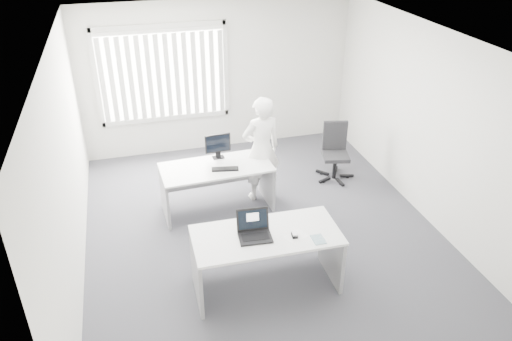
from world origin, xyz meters
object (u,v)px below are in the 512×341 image
object	(u,v)px
desk_near	(266,249)
office_chair	(335,161)
person	(261,149)
laptop	(255,228)
monitor	(218,146)
desk_far	(217,179)

from	to	relation	value
desk_near	office_chair	bearing A→B (deg)	51.93
desk_near	person	distance (m)	2.16
laptop	monitor	size ratio (longest dim) A/B	0.97
desk_far	person	bearing A→B (deg)	10.21
person	laptop	world-z (taller)	person
person	monitor	xyz separation A→B (m)	(-0.67, 0.10, 0.09)
person	desk_far	bearing A→B (deg)	5.12
laptop	monitor	bearing A→B (deg)	94.15
monitor	desk_near	bearing A→B (deg)	-88.92
desk_near	laptop	size ratio (longest dim) A/B	4.60
desk_far	laptop	bearing A→B (deg)	-90.49
desk_near	office_chair	world-z (taller)	office_chair
desk_near	monitor	bearing A→B (deg)	94.73
desk_near	office_chair	distance (m)	3.06
person	office_chair	bearing A→B (deg)	-176.20
person	laptop	bearing A→B (deg)	64.41
office_chair	laptop	world-z (taller)	laptop
desk_far	office_chair	xyz separation A→B (m)	(2.16, 0.46, -0.24)
desk_near	person	world-z (taller)	person
laptop	office_chair	bearing A→B (deg)	53.73
laptop	desk_near	bearing A→B (deg)	21.76
desk_far	laptop	xyz separation A→B (m)	(0.08, -1.95, 0.41)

